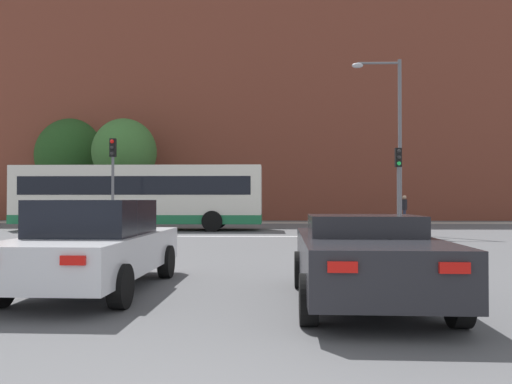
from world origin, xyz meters
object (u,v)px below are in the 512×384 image
at_px(car_roadster_right, 365,257).
at_px(pedestrian_walking_east, 100,207).
at_px(car_saloon_left, 96,245).
at_px(traffic_light_near_left, 113,170).
at_px(traffic_light_near_right, 398,176).
at_px(pedestrian_waiting, 225,208).
at_px(bus_crossing_lead, 140,196).
at_px(pedestrian_walking_west, 404,207).
at_px(street_lamp_junction, 392,128).

xyz_separation_m(car_roadster_right, pedestrian_walking_east, (-12.83, 25.49, 0.31)).
bearing_deg(car_saloon_left, traffic_light_near_left, 107.81).
bearing_deg(traffic_light_near_right, pedestrian_waiting, 125.45).
bearing_deg(pedestrian_waiting, pedestrian_walking_east, -111.91).
bearing_deg(bus_crossing_lead, car_saloon_left, -167.57).
bearing_deg(bus_crossing_lead, pedestrian_waiting, -25.11).
height_order(car_roadster_right, traffic_light_near_left, traffic_light_near_left).
bearing_deg(pedestrian_walking_east, pedestrian_waiting, 92.96).
bearing_deg(car_saloon_left, pedestrian_walking_west, 65.30).
bearing_deg(pedestrian_walking_west, pedestrian_walking_east, 123.12).
height_order(car_saloon_left, street_lamp_junction, street_lamp_junction).
distance_m(traffic_light_near_left, pedestrian_walking_east, 12.62).
height_order(car_saloon_left, traffic_light_near_right, traffic_light_near_right).
distance_m(street_lamp_junction, pedestrian_walking_west, 11.17).
bearing_deg(traffic_light_near_left, bus_crossing_lead, 86.94).
height_order(car_saloon_left, car_roadster_right, car_saloon_left).
distance_m(car_saloon_left, bus_crossing_lead, 17.02).
height_order(pedestrian_waiting, pedestrian_walking_east, pedestrian_walking_east).
relative_size(car_saloon_left, traffic_light_near_right, 1.25).
relative_size(street_lamp_junction, pedestrian_waiting, 4.63).
bearing_deg(traffic_light_near_right, car_roadster_right, -106.21).
bearing_deg(car_roadster_right, traffic_light_near_right, 75.21).
height_order(traffic_light_near_left, traffic_light_near_right, traffic_light_near_left).
xyz_separation_m(car_roadster_right, traffic_light_near_left, (-8.24, 13.88, 2.12)).
height_order(car_roadster_right, traffic_light_near_right, traffic_light_near_right).
xyz_separation_m(traffic_light_near_left, pedestrian_waiting, (3.83, 11.44, -1.83)).
bearing_deg(traffic_light_near_left, street_lamp_junction, 4.14).
xyz_separation_m(pedestrian_walking_east, pedestrian_walking_west, (20.01, -0.68, 0.06)).
bearing_deg(bus_crossing_lead, traffic_light_near_right, -108.41).
bearing_deg(pedestrian_walking_east, car_saloon_left, 23.15).
distance_m(bus_crossing_lead, traffic_light_near_right, 12.66).
distance_m(street_lamp_junction, pedestrian_walking_east, 20.27).
distance_m(traffic_light_near_right, pedestrian_walking_east, 20.63).
bearing_deg(bus_crossing_lead, car_roadster_right, -155.39).
distance_m(bus_crossing_lead, pedestrian_waiting, 8.59).
xyz_separation_m(bus_crossing_lead, traffic_light_near_right, (11.99, -3.99, 0.79)).
bearing_deg(pedestrian_waiting, pedestrian_walking_west, 66.83).
bearing_deg(car_roadster_right, pedestrian_waiting, 101.31).
bearing_deg(car_saloon_left, traffic_light_near_right, 57.71).
bearing_deg(pedestrian_walking_east, car_roadster_right, 30.87).
xyz_separation_m(car_saloon_left, pedestrian_walking_west, (11.57, 23.85, 0.29)).
height_order(bus_crossing_lead, street_lamp_junction, street_lamp_junction).
bearing_deg(pedestrian_walking_west, traffic_light_near_right, -160.99).
xyz_separation_m(traffic_light_near_right, pedestrian_waiting, (-8.36, 11.74, -1.53)).
height_order(traffic_light_near_right, pedestrian_waiting, traffic_light_near_right).
bearing_deg(street_lamp_junction, pedestrian_walking_west, 72.29).
height_order(street_lamp_junction, pedestrian_waiting, street_lamp_junction).
relative_size(bus_crossing_lead, pedestrian_waiting, 7.37).
distance_m(car_roadster_right, pedestrian_walking_east, 28.54).
bearing_deg(street_lamp_junction, pedestrian_waiting, 128.45).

